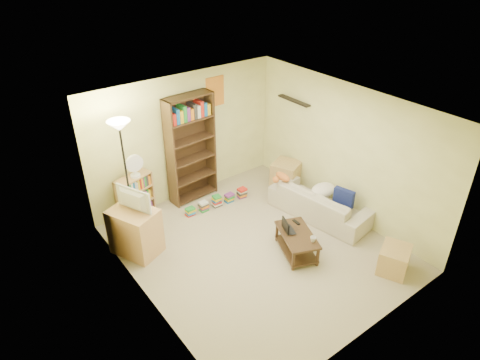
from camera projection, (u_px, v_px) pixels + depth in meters
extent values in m
plane|color=#BAAC8C|center=(257.00, 248.00, 7.32)|extent=(4.50, 4.50, 0.00)
cube|color=#F5F5A5|center=(185.00, 137.00, 8.24)|extent=(4.00, 0.04, 2.50)
cube|color=#F5F5A5|center=(377.00, 263.00, 5.14)|extent=(4.00, 0.04, 2.50)
cube|color=#F5F5A5|center=(141.00, 233.00, 5.65)|extent=(0.04, 4.50, 2.50)
cube|color=#F5F5A5|center=(344.00, 151.00, 7.72)|extent=(0.04, 4.50, 2.50)
cube|color=silver|center=(261.00, 110.00, 6.05)|extent=(4.00, 4.50, 0.04)
cube|color=red|center=(215.00, 92.00, 8.21)|extent=(0.40, 0.02, 0.58)
cube|color=black|center=(294.00, 101.00, 8.27)|extent=(0.12, 0.80, 0.03)
imported|color=beige|center=(320.00, 203.00, 8.01)|extent=(2.18, 1.36, 0.57)
cube|color=navy|center=(344.00, 198.00, 7.69)|extent=(0.20, 0.39, 0.34)
ellipsoid|color=white|center=(323.00, 190.00, 8.02)|extent=(0.52, 0.37, 0.22)
ellipsoid|color=orange|center=(283.00, 177.00, 8.14)|extent=(0.38, 0.21, 0.15)
sphere|color=orange|center=(276.00, 180.00, 8.01)|extent=(0.12, 0.12, 0.12)
cube|color=#3D2617|center=(297.00, 235.00, 7.03)|extent=(0.79, 1.01, 0.04)
cube|color=#3D2617|center=(296.00, 249.00, 7.18)|extent=(0.75, 0.96, 0.03)
cube|color=#3D2617|center=(293.00, 261.00, 6.75)|extent=(0.04, 0.04, 0.39)
cube|color=#3D2617|center=(318.00, 256.00, 6.84)|extent=(0.04, 0.04, 0.39)
cube|color=#3D2617|center=(277.00, 231.00, 7.40)|extent=(0.04, 0.04, 0.39)
cube|color=#3D2617|center=(299.00, 228.00, 7.49)|extent=(0.04, 0.04, 0.39)
imported|color=black|center=(292.00, 229.00, 7.10)|extent=(0.41, 0.38, 0.02)
cube|color=white|center=(285.00, 225.00, 7.02)|extent=(0.12, 0.28, 0.20)
imported|color=silver|center=(313.00, 239.00, 6.83)|extent=(0.19, 0.19, 0.09)
cube|color=black|center=(296.00, 222.00, 7.28)|extent=(0.06, 0.16, 0.02)
cube|color=tan|center=(135.00, 231.00, 7.05)|extent=(0.80, 0.91, 0.82)
imported|color=black|center=(131.00, 201.00, 6.75)|extent=(0.74, 0.58, 0.39)
cube|color=#46301B|center=(191.00, 149.00, 8.19)|extent=(0.99, 0.39, 2.15)
cube|color=tan|center=(136.00, 198.00, 7.87)|extent=(0.74, 0.47, 0.89)
cylinder|color=white|center=(135.00, 175.00, 7.64)|extent=(0.18, 0.18, 0.04)
cylinder|color=white|center=(135.00, 171.00, 7.59)|extent=(0.02, 0.02, 0.18)
cylinder|color=white|center=(134.00, 163.00, 7.49)|extent=(0.32, 0.06, 0.32)
cylinder|color=black|center=(135.00, 232.00, 7.66)|extent=(0.32, 0.32, 0.03)
cylinder|color=black|center=(128.00, 185.00, 7.16)|extent=(0.03, 0.03, 2.04)
cone|color=#FCE9C5|center=(119.00, 126.00, 6.62)|extent=(0.37, 0.37, 0.16)
cube|color=#D5B768|center=(286.00, 176.00, 8.88)|extent=(0.68, 0.68, 0.59)
cube|color=tan|center=(394.00, 260.00, 6.74)|extent=(0.64, 0.60, 0.43)
cube|color=red|center=(190.00, 211.00, 8.13)|extent=(0.19, 0.15, 0.16)
cube|color=#1966B2|center=(204.00, 206.00, 8.25)|extent=(0.19, 0.15, 0.19)
cube|color=gold|center=(217.00, 201.00, 8.38)|extent=(0.19, 0.15, 0.23)
cube|color=#268C33|center=(230.00, 198.00, 8.52)|extent=(0.19, 0.15, 0.18)
cube|color=#7F338C|center=(242.00, 193.00, 8.65)|extent=(0.19, 0.15, 0.21)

